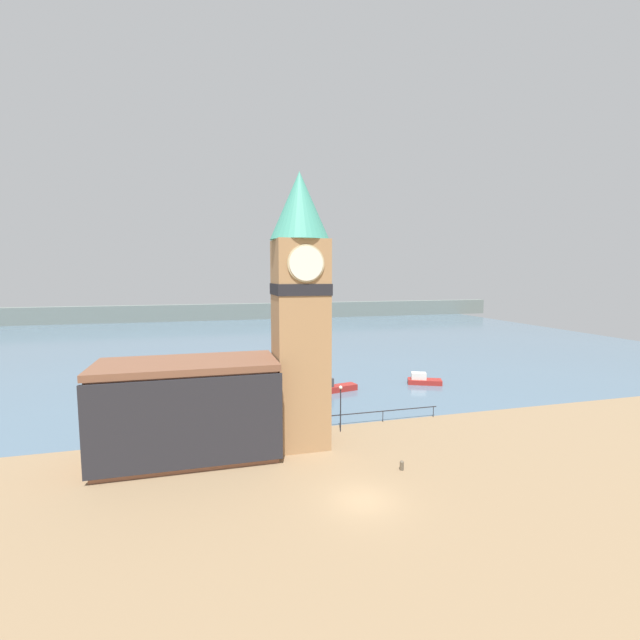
% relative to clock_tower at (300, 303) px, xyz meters
% --- Properties ---
extents(ground_plane, '(160.00, 160.00, 0.00)m').
position_rel_clock_tower_xyz_m(ground_plane, '(1.74, -9.86, -11.72)').
color(ground_plane, '#846B4C').
extents(water, '(160.00, 120.00, 0.00)m').
position_rel_clock_tower_xyz_m(water, '(1.74, 63.38, -11.72)').
color(water, slate).
rests_on(water, ground_plane).
extents(far_shoreline, '(180.00, 3.00, 5.00)m').
position_rel_clock_tower_xyz_m(far_shoreline, '(1.74, 103.38, -9.22)').
color(far_shoreline, slate).
rests_on(far_shoreline, water).
extents(pier_railing, '(11.40, 0.08, 1.09)m').
position_rel_clock_tower_xyz_m(pier_railing, '(8.75, 3.13, -10.76)').
color(pier_railing, '#232328').
rests_on(pier_railing, ground_plane).
extents(clock_tower, '(4.74, 4.74, 22.09)m').
position_rel_clock_tower_xyz_m(clock_tower, '(0.00, 0.00, 0.00)').
color(clock_tower, '#9E754C').
rests_on(clock_tower, ground_plane).
extents(pier_building, '(13.45, 6.43, 7.51)m').
position_rel_clock_tower_xyz_m(pier_building, '(-8.85, -0.32, -7.95)').
color(pier_building, '#935B42').
rests_on(pier_building, ground_plane).
extents(boat_near, '(7.12, 2.96, 1.78)m').
position_rel_clock_tower_xyz_m(boat_near, '(6.42, 14.28, -11.08)').
color(boat_near, maroon).
rests_on(boat_near, water).
extents(boat_far, '(4.63, 3.39, 1.45)m').
position_rel_clock_tower_xyz_m(boat_far, '(19.55, 15.11, -11.20)').
color(boat_far, maroon).
rests_on(boat_far, water).
extents(mooring_bollard_near, '(0.30, 0.30, 0.71)m').
position_rel_clock_tower_xyz_m(mooring_bollard_near, '(5.96, -6.66, -11.34)').
color(mooring_bollard_near, brown).
rests_on(mooring_bollard_near, ground_plane).
extents(lamp_post, '(0.32, 0.32, 4.22)m').
position_rel_clock_tower_xyz_m(lamp_post, '(4.04, 1.75, -8.80)').
color(lamp_post, black).
rests_on(lamp_post, ground_plane).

